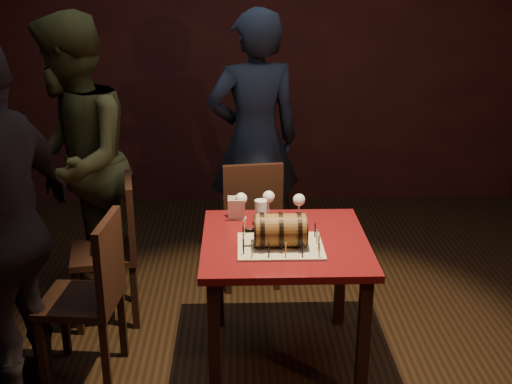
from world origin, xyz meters
TOP-DOWN VIEW (x-y plane):
  - room_shell at (0.00, 0.00)m, footprint 5.04×5.04m
  - pub_table at (0.09, -0.16)m, footprint 0.90×0.90m
  - cake_board at (0.06, -0.26)m, footprint 0.45×0.35m
  - barrel_cake at (0.05, -0.26)m, footprint 0.33×0.19m
  - birthday_candles at (0.06, -0.26)m, footprint 0.40×0.30m
  - wine_glass_left at (-0.15, 0.15)m, footprint 0.07×0.07m
  - wine_glass_mid at (0.01, 0.18)m, footprint 0.07×0.07m
  - wine_glass_right at (0.19, 0.12)m, footprint 0.07×0.07m
  - pint_of_ale at (-0.04, 0.05)m, footprint 0.07×0.07m
  - menu_card at (-0.18, 0.14)m, footprint 0.10×0.05m
  - chair_back at (-0.08, 0.74)m, footprint 0.45×0.45m
  - chair_left_rear at (-0.93, 0.34)m, footprint 0.46×0.46m
  - chair_left_front at (-0.94, -0.28)m, footprint 0.44×0.44m
  - person_back at (-0.04, 1.16)m, footprint 0.78×0.60m
  - person_left_rear at (-1.21, 0.61)m, footprint 0.85×1.02m
  - person_left_front at (-1.31, -0.47)m, footprint 0.73×1.20m

SIDE VIEW (x-z plane):
  - chair_back at x=-0.08m, z-range 0.06..0.99m
  - chair_left_rear at x=-0.93m, z-range 0.06..0.99m
  - chair_left_front at x=-0.94m, z-range 0.06..0.99m
  - pub_table at x=0.09m, z-range 0.27..1.02m
  - cake_board at x=0.06m, z-range 0.75..0.76m
  - birthday_candles at x=0.06m, z-range 0.76..0.85m
  - menu_card at x=-0.18m, z-range 0.75..0.88m
  - pint_of_ale at x=-0.04m, z-range 0.75..0.90m
  - barrel_cake at x=0.05m, z-range 0.75..0.94m
  - wine_glass_mid at x=0.01m, z-range 0.79..0.95m
  - wine_glass_left at x=-0.15m, z-range 0.79..0.95m
  - wine_glass_right at x=0.19m, z-range 0.79..0.95m
  - person_back at x=-0.04m, z-range 0.00..1.89m
  - person_left_front at x=-1.31m, z-range 0.00..1.90m
  - person_left_rear at x=-1.21m, z-range 0.00..1.90m
  - room_shell at x=0.00m, z-range 0.00..2.80m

